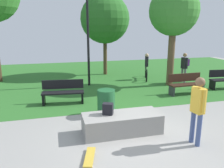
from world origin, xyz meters
The scene contains 14 objects.
ground_plane centered at (0.00, 0.00, 0.00)m, with size 28.00×28.00×0.00m, color gray.
grass_lawn centered at (0.00, 7.92, 0.00)m, with size 26.60×12.16×0.01m, color #2D6B28.
concrete_ledge centered at (-0.25, 0.19, 0.27)m, with size 2.18×0.85×0.55m, color gray.
backpack_on_ledge centered at (-0.63, 0.28, 0.71)m, with size 0.28×0.20×0.32m, color black.
skater_performing_trick centered at (1.36, -0.90, 1.02)m, with size 0.24×0.43×1.74m.
skateboard_by_ledge centered at (-1.34, -0.92, 0.06)m, with size 0.41×0.82×0.08m.
park_bench_near_lamppost centered at (-1.72, 3.21, 0.48)m, with size 1.64×0.63×0.91m.
park_bench_far_left centered at (3.63, 3.12, 0.48)m, with size 1.61×0.52×0.91m.
tree_leaning_ash centered at (1.14, 8.32, 3.41)m, with size 2.97×2.97×4.91m.
tree_young_birch centered at (3.74, 4.78, 3.64)m, with size 2.41×2.41×4.89m.
lamp_post centered at (-0.30, 5.75, 2.68)m, with size 0.28×0.28×4.43m.
trash_bin centered at (-0.37, 1.60, 0.44)m, with size 0.59×0.59×0.88m, color #1E592D.
pedestrian_with_backpack centered at (4.74, 5.05, 0.96)m, with size 0.38×0.43×1.60m.
cyclist_on_bicycle centered at (3.10, 6.32, 0.63)m, with size 0.70×1.73×1.52m.
Camera 1 is at (-1.99, -5.38, 2.88)m, focal length 35.85 mm.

